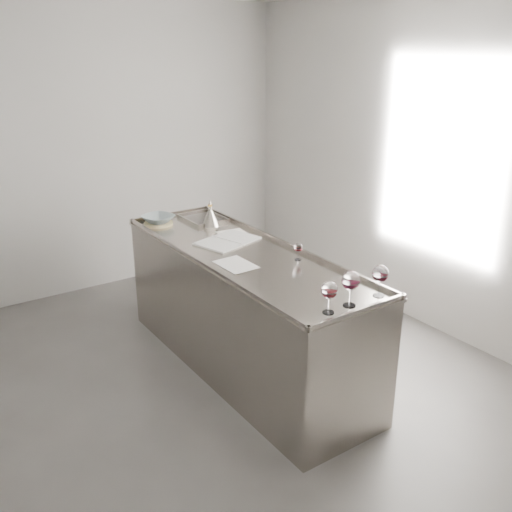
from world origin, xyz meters
TOP-DOWN VIEW (x-y plane):
  - room_shell at (0.00, 0.00)m, footprint 4.54×5.04m
  - counter at (0.50, 0.30)m, footprint 0.77×2.42m
  - wine_glass_left at (0.37, -0.78)m, footprint 0.10×0.10m
  - wine_glass_middle at (0.53, -0.78)m, footprint 0.11×0.11m
  - wine_glass_right at (0.78, -0.78)m, footprint 0.10×0.10m
  - wine_glass_small at (0.75, -0.02)m, footprint 0.06×0.06m
  - notebook at (0.55, 0.60)m, footprint 0.53×0.43m
  - loose_paper_top at (0.68, 0.69)m, footprint 0.26×0.34m
  - loose_paper_under at (0.33, 0.15)m, footprint 0.22×0.30m
  - trivet at (0.29, 1.31)m, footprint 0.30×0.30m
  - ceramic_bowl at (0.29, 1.31)m, footprint 0.32×0.32m
  - wine_funnel at (0.65, 1.04)m, footprint 0.16×0.16m

SIDE VIEW (x-z plane):
  - counter at x=0.50m, z-range -0.01..0.96m
  - loose_paper_top at x=0.68m, z-range 0.94..0.94m
  - loose_paper_under at x=0.33m, z-range 0.94..0.95m
  - notebook at x=0.55m, z-range 0.94..0.96m
  - trivet at x=0.29m, z-range 0.94..0.96m
  - ceramic_bowl at x=0.29m, z-range 0.96..1.02m
  - wine_funnel at x=0.65m, z-range 0.90..1.12m
  - wine_glass_small at x=0.75m, z-range 0.97..1.09m
  - wine_glass_left at x=0.37m, z-range 0.98..1.17m
  - wine_glass_right at x=0.78m, z-range 0.98..1.18m
  - wine_glass_middle at x=0.53m, z-range 0.99..1.20m
  - room_shell at x=0.00m, z-range -0.02..2.82m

